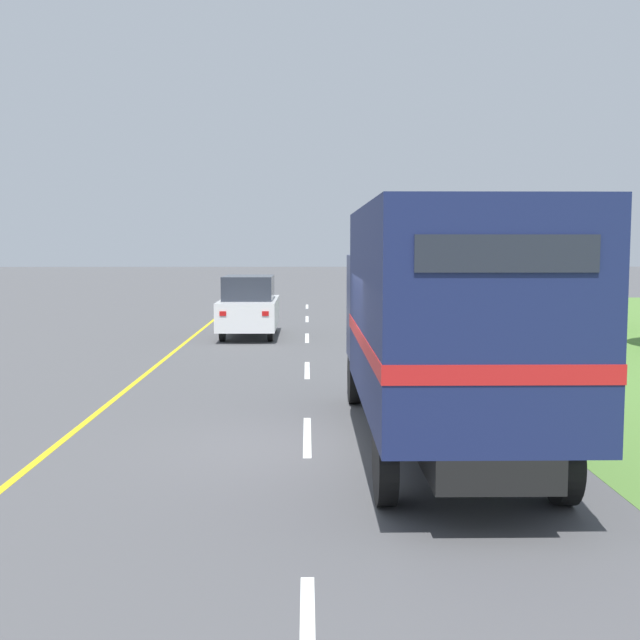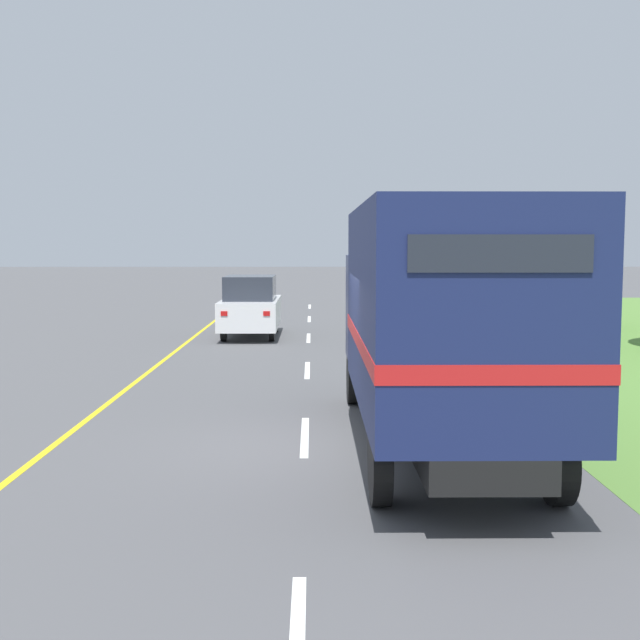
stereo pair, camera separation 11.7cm
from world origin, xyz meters
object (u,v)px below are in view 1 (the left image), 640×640
Objects in this scene: roadside_tree_mid at (566,243)px; delineator_post at (530,376)px; highway_sign at (564,287)px; horse_trailer_truck at (441,317)px; lead_car_white at (249,306)px.

roadside_tree_mid is 4.91× the size of delineator_post.
delineator_post is at bearing -116.65° from highway_sign.
horse_trailer_truck is at bearing -122.78° from delineator_post.
lead_car_white is at bearing -165.67° from roadside_tree_mid.
horse_trailer_truck is 8.03m from highway_sign.
highway_sign is 4.10m from delineator_post.
horse_trailer_truck is 1.83× the size of lead_car_white.
delineator_post is at bearing -110.27° from roadside_tree_mid.
roadside_tree_mid is at bearing 71.95° from highway_sign.
roadside_tree_mid is at bearing 66.96° from horse_trailer_truck.
roadside_tree_mid is (7.40, 17.39, 1.09)m from horse_trailer_truck.
roadside_tree_mid is at bearing 69.73° from delineator_post.
roadside_tree_mid is (11.15, 2.85, 2.03)m from lead_car_white.
highway_sign is 3.18× the size of delineator_post.
horse_trailer_truck is 1.70× the size of roadside_tree_mid.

